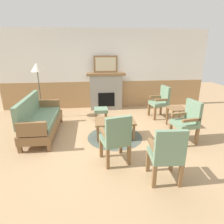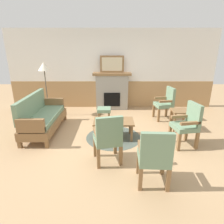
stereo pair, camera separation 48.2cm
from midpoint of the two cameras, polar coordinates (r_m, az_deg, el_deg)
ground_plane at (r=4.71m, az=-2.50°, el=-7.78°), size 14.00×14.00×0.00m
wall_back at (r=6.85m, az=-4.10°, el=12.18°), size 7.20×0.14×2.70m
fireplace at (r=6.71m, az=-3.89°, el=6.34°), size 1.30×0.44×1.28m
framed_picture at (r=6.57m, az=-4.07°, el=14.08°), size 0.80×0.04×0.56m
couch at (r=5.12m, az=-23.25°, el=-2.30°), size 0.70×1.80×0.98m
coffee_table at (r=4.58m, az=-2.12°, el=-3.26°), size 0.96×0.56×0.44m
round_rug at (r=4.74m, az=-2.07°, el=-7.54°), size 1.35×1.35×0.01m
book_on_table at (r=4.61m, az=-2.87°, el=-2.20°), size 0.26×0.21×0.03m
footstool at (r=5.76m, az=-5.76°, el=0.32°), size 0.40×0.40×0.36m
armchair_near_fireplace at (r=4.58m, az=18.93°, el=-2.29°), size 0.56×0.56×0.98m
armchair_by_window_left at (r=6.02m, az=12.22°, el=3.35°), size 0.54×0.54×0.98m
armchair_front_left at (r=3.54m, az=-2.72°, el=-7.59°), size 0.58×0.58×0.98m
armchair_front_center at (r=3.12m, az=11.78°, el=-11.93°), size 0.51×0.51×0.98m
side_table at (r=5.38m, az=16.41°, el=-0.05°), size 0.44×0.44×0.55m
floor_lamp_by_couch at (r=6.16m, az=-23.65°, el=11.22°), size 0.36×0.36×1.68m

